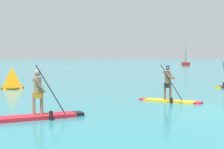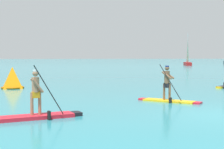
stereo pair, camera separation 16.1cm
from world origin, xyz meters
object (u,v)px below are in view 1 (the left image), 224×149
(sailboat_right_horizon, at_px, (186,61))
(race_marker_buoy, at_px, (12,79))
(paddleboarder_mid_center, at_px, (169,93))
(paddleboarder_near_left, at_px, (38,110))

(sailboat_right_horizon, bearing_deg, race_marker_buoy, 161.78)
(race_marker_buoy, xyz_separation_m, sailboat_right_horizon, (30.62, 50.04, 0.31))
(race_marker_buoy, height_order, sailboat_right_horizon, sailboat_right_horizon)
(paddleboarder_mid_center, height_order, sailboat_right_horizon, sailboat_right_horizon)
(race_marker_buoy, bearing_deg, paddleboarder_mid_center, -42.57)
(paddleboarder_near_left, height_order, race_marker_buoy, paddleboarder_near_left)
(race_marker_buoy, bearing_deg, paddleboarder_near_left, -77.23)
(paddleboarder_near_left, distance_m, race_marker_buoy, 11.78)
(paddleboarder_mid_center, bearing_deg, paddleboarder_near_left, -110.11)
(paddleboarder_near_left, bearing_deg, race_marker_buoy, 84.72)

